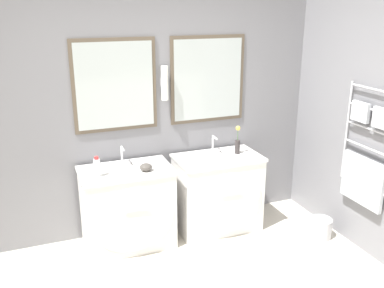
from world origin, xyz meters
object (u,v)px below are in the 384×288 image
vanity_right (219,193)px  amenity_bowl (146,167)px  flower_vase (237,143)px  waste_bin (320,228)px  vanity_left (128,208)px  toiletry_bottle (97,167)px

vanity_right → amenity_bowl: size_ratio=7.37×
flower_vase → waste_bin: size_ratio=1.31×
vanity_left → waste_bin: size_ratio=3.85×
amenity_bowl → flower_vase: 1.02m
toiletry_bottle → flower_vase: bearing=4.0°
vanity_left → amenity_bowl: 0.46m
amenity_bowl → toiletry_bottle: bearing=176.9°
vanity_right → waste_bin: vanity_right is taller
vanity_right → flower_vase: flower_vase is taller
amenity_bowl → flower_vase: bearing=7.1°
vanity_left → waste_bin: bearing=-16.4°
flower_vase → toiletry_bottle: bearing=-176.0°
vanity_right → flower_vase: (0.22, 0.05, 0.51)m
amenity_bowl → flower_vase: size_ratio=0.40×
amenity_bowl → waste_bin: 1.88m
vanity_left → waste_bin: vanity_left is taller
vanity_left → vanity_right: size_ratio=1.00×
flower_vase → amenity_bowl: bearing=-172.9°
vanity_left → amenity_bowl: bearing=-24.3°
waste_bin → toiletry_bottle: bearing=167.0°
vanity_left → flower_vase: flower_vase is taller
flower_vase → waste_bin: flower_vase is taller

